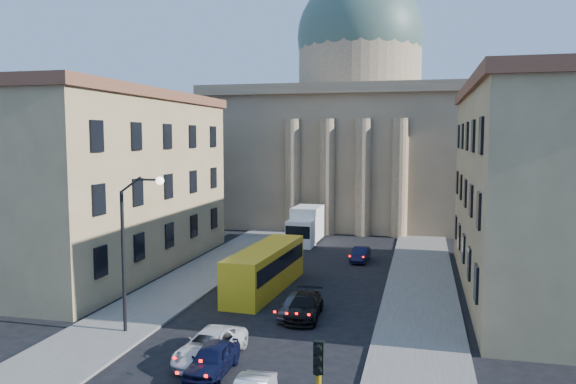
{
  "coord_description": "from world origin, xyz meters",
  "views": [
    {
      "loc": [
        8.47,
        -19.44,
        10.89
      ],
      "look_at": [
        -0.54,
        17.93,
        7.17
      ],
      "focal_mm": 35.0,
      "sensor_mm": 36.0,
      "label": 1
    }
  ],
  "objects_px": {
    "street_lamp": "(132,241)",
    "car_left_near": "(213,359)",
    "box_truck": "(305,226)",
    "city_bus": "(265,267)"
  },
  "relations": [
    {
      "from": "car_left_near",
      "to": "box_truck",
      "type": "distance_m",
      "value": 32.84
    },
    {
      "from": "city_bus",
      "to": "box_truck",
      "type": "relative_size",
      "value": 1.65
    },
    {
      "from": "street_lamp",
      "to": "car_left_near",
      "type": "relative_size",
      "value": 2.13
    },
    {
      "from": "car_left_near",
      "to": "box_truck",
      "type": "bearing_deg",
      "value": 94.08
    },
    {
      "from": "car_left_near",
      "to": "box_truck",
      "type": "xyz_separation_m",
      "value": [
        -2.46,
        32.74,
        1.04
      ]
    },
    {
      "from": "street_lamp",
      "to": "city_bus",
      "type": "relative_size",
      "value": 0.79
    },
    {
      "from": "city_bus",
      "to": "street_lamp",
      "type": "bearing_deg",
      "value": -110.35
    },
    {
      "from": "street_lamp",
      "to": "car_left_near",
      "type": "xyz_separation_m",
      "value": [
        6.17,
        -3.88,
        -4.58
      ]
    },
    {
      "from": "city_bus",
      "to": "box_truck",
      "type": "xyz_separation_m",
      "value": [
        -0.92,
        18.38,
        0.07
      ]
    },
    {
      "from": "car_left_near",
      "to": "city_bus",
      "type": "relative_size",
      "value": 0.37
    }
  ]
}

